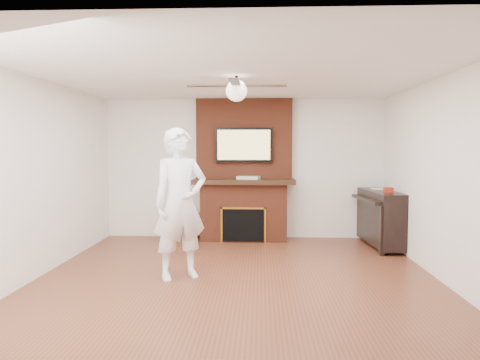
{
  "coord_description": "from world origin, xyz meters",
  "views": [
    {
      "loc": [
        0.29,
        -5.71,
        1.64
      ],
      "look_at": [
        0.0,
        0.9,
        1.17
      ],
      "focal_mm": 35.0,
      "sensor_mm": 36.0,
      "label": 1
    }
  ],
  "objects_px": {
    "fireplace": "(244,184)",
    "piano": "(381,217)",
    "person": "(180,204)",
    "side_table": "(182,225)"
  },
  "relations": [
    {
      "from": "fireplace",
      "to": "side_table",
      "type": "bearing_deg",
      "value": -176.51
    },
    {
      "from": "fireplace",
      "to": "person",
      "type": "distance_m",
      "value": 2.62
    },
    {
      "from": "fireplace",
      "to": "piano",
      "type": "xyz_separation_m",
      "value": [
        2.27,
        -0.55,
        -0.5
      ]
    },
    {
      "from": "fireplace",
      "to": "piano",
      "type": "bearing_deg",
      "value": -13.54
    },
    {
      "from": "person",
      "to": "piano",
      "type": "height_order",
      "value": "person"
    },
    {
      "from": "side_table",
      "to": "piano",
      "type": "distance_m",
      "value": 3.42
    },
    {
      "from": "person",
      "to": "piano",
      "type": "bearing_deg",
      "value": 3.1
    },
    {
      "from": "fireplace",
      "to": "piano",
      "type": "relative_size",
      "value": 1.73
    },
    {
      "from": "fireplace",
      "to": "side_table",
      "type": "height_order",
      "value": "fireplace"
    },
    {
      "from": "fireplace",
      "to": "person",
      "type": "height_order",
      "value": "fireplace"
    }
  ]
}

